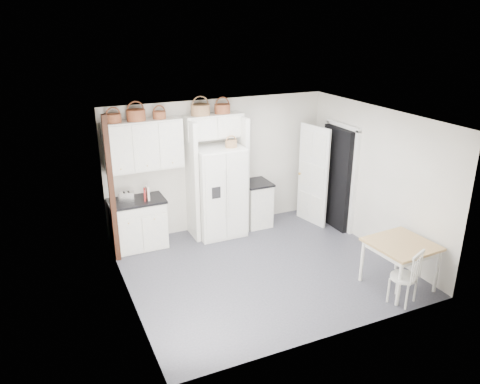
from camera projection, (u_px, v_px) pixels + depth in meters
name	position (u px, v px, depth m)	size (l,w,h in m)	color
floor	(263.00, 268.00, 8.02)	(4.50, 4.50, 0.00)	#35363E
ceiling	(266.00, 118.00, 7.11)	(4.50, 4.50, 0.00)	white
wall_back	(218.00, 165.00, 9.27)	(4.50, 4.50, 0.00)	beige
wall_left	(125.00, 221.00, 6.70)	(4.00, 4.00, 0.00)	beige
wall_right	(375.00, 179.00, 8.43)	(4.00, 4.00, 0.00)	beige
refrigerator	(219.00, 191.00, 9.03)	(0.91, 0.73, 1.77)	white
base_cab_left	(138.00, 224.00, 8.65)	(0.97, 0.61, 0.90)	silver
base_cab_right	(256.00, 204.00, 9.58)	(0.50, 0.61, 0.89)	silver
dining_table	(399.00, 265.00, 7.37)	(0.92, 0.92, 0.76)	#A38047
windsor_chair	(404.00, 277.00, 6.94)	(0.42, 0.38, 0.85)	silver
counter_left	(136.00, 201.00, 8.48)	(1.01, 0.65, 0.04)	black
counter_right	(256.00, 183.00, 9.42)	(0.55, 0.65, 0.04)	black
toaster	(127.00, 197.00, 8.35)	(0.27, 0.15, 0.18)	silver
cookbook_red	(145.00, 194.00, 8.43)	(0.03, 0.14, 0.22)	maroon
cookbook_cream	(148.00, 193.00, 8.44)	(0.04, 0.17, 0.25)	beige
basket_upper_a	(114.00, 118.00, 7.97)	(0.26, 0.26, 0.15)	maroon
basket_upper_b	(136.00, 115.00, 8.11)	(0.33, 0.33, 0.19)	maroon
basket_upper_c	(159.00, 115.00, 8.28)	(0.23, 0.23, 0.13)	maroon
basket_bridge_a	(200.00, 110.00, 8.57)	(0.35, 0.35, 0.20)	brown
basket_bridge_b	(222.00, 109.00, 8.74)	(0.30, 0.30, 0.17)	maroon
basket_fridge_b	(231.00, 144.00, 8.70)	(0.22, 0.22, 0.12)	brown
upper_cabinet	(143.00, 145.00, 8.34)	(1.40, 0.34, 0.90)	silver
bridge_cabinet	(214.00, 126.00, 8.78)	(1.12, 0.34, 0.45)	silver
fridge_panel_left	(192.00, 181.00, 8.82)	(0.08, 0.60, 2.30)	silver
fridge_panel_right	(241.00, 174.00, 9.21)	(0.08, 0.60, 2.30)	silver
trim_post	(112.00, 191.00, 7.87)	(0.09, 0.09, 2.60)	black
doorway_void	(337.00, 178.00, 9.35)	(0.18, 0.85, 2.05)	black
door_slab	(313.00, 176.00, 9.50)	(0.80, 0.04, 2.05)	white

